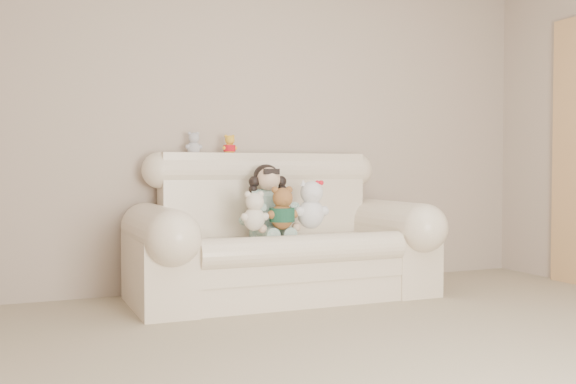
{
  "coord_description": "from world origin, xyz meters",
  "views": [
    {
      "loc": [
        -1.9,
        -2.29,
        0.91
      ],
      "look_at": [
        -0.13,
        1.9,
        0.75
      ],
      "focal_mm": 41.24,
      "sensor_mm": 36.0,
      "label": 1
    }
  ],
  "objects": [
    {
      "name": "floor",
      "position": [
        0.0,
        0.0,
        0.0
      ],
      "size": [
        5.0,
        5.0,
        0.0
      ],
      "primitive_type": "plane",
      "color": "gray",
      "rests_on": "ground"
    },
    {
      "name": "wall_back",
      "position": [
        0.0,
        2.5,
        1.3
      ],
      "size": [
        4.5,
        0.0,
        4.5
      ],
      "primitive_type": "plane",
      "rotation": [
        1.57,
        0.0,
        0.0
      ],
      "color": "#B09D8B",
      "rests_on": "ground"
    },
    {
      "name": "sofa",
      "position": [
        -0.13,
        2.0,
        0.52
      ],
      "size": [
        2.1,
        0.95,
        1.03
      ],
      "primitive_type": null,
      "color": "#FBECCA",
      "rests_on": "floor"
    },
    {
      "name": "seated_child",
      "position": [
        -0.21,
        2.08,
        0.69
      ],
      "size": [
        0.38,
        0.44,
        0.53
      ],
      "primitive_type": null,
      "rotation": [
        0.0,
        0.0,
        -0.17
      ],
      "color": "#337561",
      "rests_on": "sofa"
    },
    {
      "name": "brown_teddy",
      "position": [
        -0.2,
        1.85,
        0.67
      ],
      "size": [
        0.27,
        0.24,
        0.34
      ],
      "primitive_type": null,
      "rotation": [
        0.0,
        0.0,
        0.4
      ],
      "color": "brown",
      "rests_on": "sofa"
    },
    {
      "name": "white_cat",
      "position": [
        0.02,
        1.85,
        0.7
      ],
      "size": [
        0.29,
        0.25,
        0.4
      ],
      "primitive_type": null,
      "rotation": [
        0.0,
        0.0,
        0.22
      ],
      "color": "white",
      "rests_on": "sofa"
    },
    {
      "name": "cream_teddy",
      "position": [
        -0.4,
        1.85,
        0.65
      ],
      "size": [
        0.23,
        0.2,
        0.31
      ],
      "primitive_type": null,
      "rotation": [
        0.0,
        0.0,
        0.3
      ],
      "color": "white",
      "rests_on": "sofa"
    },
    {
      "name": "yellow_mini_bear",
      "position": [
        -0.41,
        2.34,
        1.1
      ],
      "size": [
        0.13,
        0.11,
        0.18
      ],
      "primitive_type": null,
      "rotation": [
        0.0,
        0.0,
        0.28
      ],
      "color": "yellow",
      "rests_on": "sofa"
    },
    {
      "name": "grey_mini_plush",
      "position": [
        -0.67,
        2.39,
        1.11
      ],
      "size": [
        0.15,
        0.14,
        0.2
      ],
      "primitive_type": null,
      "rotation": [
        0.0,
        0.0,
        -0.39
      ],
      "color": "silver",
      "rests_on": "sofa"
    }
  ]
}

